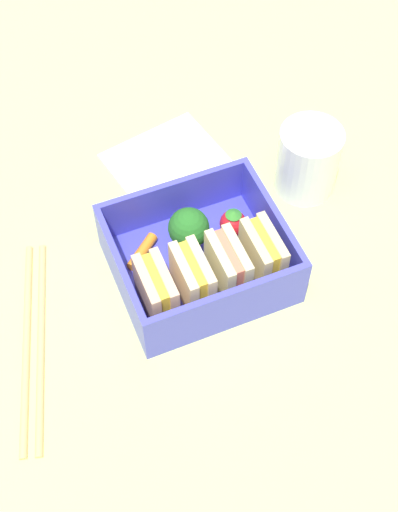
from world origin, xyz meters
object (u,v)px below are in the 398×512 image
drinking_glass (308,160)px  sandwich_center_left (228,266)px  chopstick_pair (33,342)px  folded_napkin (168,162)px  sandwich_left (263,254)px  sandwich_center_right (156,291)px  sandwich_center (193,278)px  strawberry_far_left (233,222)px  carrot_stick_far_left (142,252)px  broccoli_floret (192,227)px

drinking_glass → sandwich_center_left: bearing=34.5°
drinking_glass → chopstick_pair: bearing=13.4°
chopstick_pair → drinking_glass: (-30.95, -7.38, 3.37)cm
folded_napkin → sandwich_center_left: bearing=88.2°
sandwich_left → sandwich_center_right: size_ratio=1.00×
sandwich_center → strawberry_far_left: sandwich_center is taller
sandwich_center_left → sandwich_center: 3.45cm
sandwich_left → strawberry_far_left: (0.63, -5.10, -1.17)cm
carrot_stick_far_left → chopstick_pair: bearing=20.7°
sandwich_center_left → sandwich_center_right: same height
carrot_stick_far_left → folded_napkin: bearing=-121.7°
carrot_stick_far_left → chopstick_pair: (12.11, 4.58, -1.36)cm
broccoli_floret → carrot_stick_far_left: broccoli_floret is taller
strawberry_far_left → folded_napkin: size_ratio=0.27×
sandwich_center → folded_napkin: bearing=-103.3°
chopstick_pair → sandwich_left: bearing=176.7°
sandwich_center → drinking_glass: size_ratio=0.72×
sandwich_center_right → folded_napkin: sandwich_center_right is taller
chopstick_pair → sandwich_center: bearing=175.2°
sandwich_center → carrot_stick_far_left: sandwich_center is taller
sandwich_center_left → chopstick_pair: bearing=-3.9°
sandwich_left → sandwich_center: bearing=0.0°
broccoli_floret → chopstick_pair: broccoli_floret is taller
carrot_stick_far_left → drinking_glass: drinking_glass is taller
sandwich_left → sandwich_center_left: size_ratio=1.00×
sandwich_left → broccoli_floret: 7.06cm
sandwich_left → sandwich_center: 6.91cm
carrot_stick_far_left → drinking_glass: (-18.84, -2.80, 2.00)cm
sandwich_center_right → folded_napkin: bearing=-113.9°
sandwich_left → carrot_stick_far_left: sandwich_left is taller
sandwich_left → drinking_glass: bearing=-136.6°
folded_napkin → sandwich_left: bearing=99.9°
sandwich_center_left → broccoli_floret: (1.36, -5.17, 0.08)cm
sandwich_left → chopstick_pair: (21.83, -1.24, -3.44)cm
sandwich_left → strawberry_far_left: bearing=-82.9°
sandwich_center → broccoli_floret: 5.58cm
sandwich_center_right → drinking_glass: size_ratio=0.72×
sandwich_center_right → drinking_glass: drinking_glass is taller
sandwich_center_right → carrot_stick_far_left: 6.21cm
carrot_stick_far_left → drinking_glass: size_ratio=0.55×
strawberry_far_left → broccoli_floret: bearing=-1.0°
sandwich_center → chopstick_pair: size_ratio=0.25×
sandwich_center_left → folded_napkin: (-0.53, -16.81, -3.59)cm
sandwich_center_left → carrot_stick_far_left: size_ratio=1.30×
strawberry_far_left → sandwich_center_right: bearing=27.7°
strawberry_far_left → carrot_stick_far_left: 9.16cm
sandwich_center_right → drinking_glass: bearing=-156.1°
sandwich_center_left → sandwich_center_right: bearing=0.0°
broccoli_floret → drinking_glass: 14.35cm
sandwich_center_left → chopstick_pair: sandwich_center_left is taller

